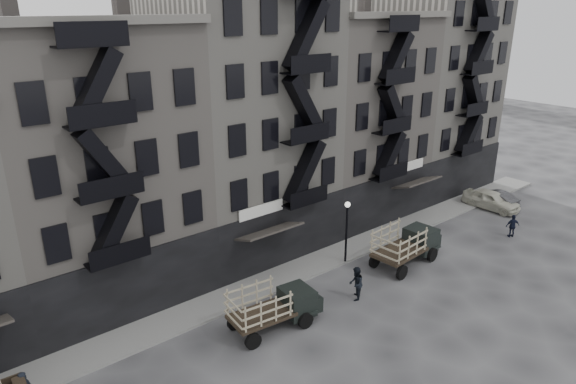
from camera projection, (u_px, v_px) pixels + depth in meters
ground at (341, 295)px, 29.68m from camera, size 140.00×140.00×0.00m
sidewalk at (299, 270)px, 32.37m from camera, size 55.00×2.50×0.15m
building_midwest at (90, 165)px, 28.27m from camera, size 10.00×11.35×16.20m
building_center at (240, 122)px, 33.88m from camera, size 10.00×11.35×18.20m
building_mideast at (346, 117)px, 40.18m from camera, size 10.00×11.35×16.20m
building_east at (426, 86)px, 45.62m from camera, size 10.00×11.35×19.20m
lamp_post at (347, 224)px, 32.40m from camera, size 0.36×0.36×4.28m
stake_truck_west at (273, 304)px, 26.23m from camera, size 5.16×2.51×2.51m
stake_truck_east at (407, 241)px, 32.82m from camera, size 5.60×2.60×2.74m
car_east at (491, 200)px, 41.97m from camera, size 2.11×4.69×1.56m
car_far at (494, 198)px, 42.74m from camera, size 1.45×3.98×1.30m
pedestrian_mid at (356, 284)px, 28.97m from camera, size 1.23×1.20×2.00m
policeman at (513, 226)px, 36.85m from camera, size 1.07×0.89×1.71m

